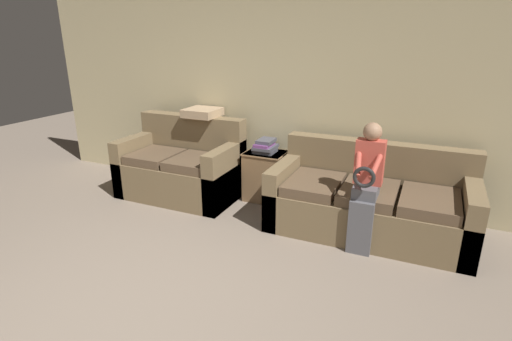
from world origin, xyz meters
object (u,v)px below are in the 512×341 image
(couch_main, at_px, (370,202))
(couch_side, at_px, (182,169))
(side_shelf, at_px, (265,175))
(book_stack, at_px, (265,146))
(child_left_seated, at_px, (366,182))
(throw_pillow, at_px, (202,112))

(couch_main, relative_size, couch_side, 1.37)
(side_shelf, height_order, book_stack, book_stack)
(child_left_seated, height_order, throw_pillow, child_left_seated)
(child_left_seated, relative_size, book_stack, 3.89)
(couch_main, distance_m, couch_side, 2.36)
(side_shelf, bearing_deg, child_left_seated, -28.42)
(child_left_seated, xyz_separation_m, throw_pillow, (-2.20, 0.70, 0.36))
(couch_side, distance_m, throw_pillow, 0.76)
(couch_side, height_order, book_stack, couch_side)
(throw_pillow, bearing_deg, couch_main, -7.86)
(couch_side, bearing_deg, couch_main, -0.41)
(couch_side, bearing_deg, child_left_seated, -9.99)
(couch_main, relative_size, side_shelf, 3.30)
(couch_side, distance_m, side_shelf, 1.08)
(child_left_seated, xyz_separation_m, book_stack, (-1.33, 0.72, 0.01))
(side_shelf, bearing_deg, throw_pillow, -178.97)
(book_stack, bearing_deg, child_left_seated, -28.29)
(side_shelf, height_order, throw_pillow, throw_pillow)
(side_shelf, bearing_deg, couch_side, -163.74)
(couch_side, bearing_deg, book_stack, 16.23)
(side_shelf, relative_size, throw_pillow, 1.49)
(child_left_seated, bearing_deg, side_shelf, 151.58)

